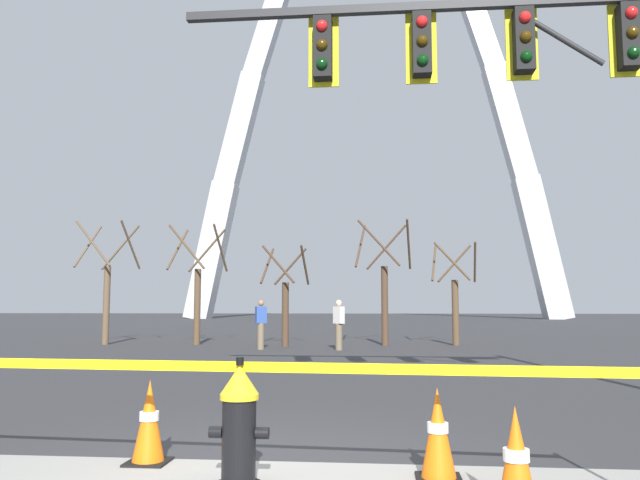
# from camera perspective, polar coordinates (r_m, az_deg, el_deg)

# --- Properties ---
(ground_plane) EXTENTS (240.00, 240.00, 0.00)m
(ground_plane) POSITION_cam_1_polar(r_m,az_deg,el_deg) (5.92, -4.72, -19.43)
(ground_plane) COLOR #333335
(fire_hydrant) EXTENTS (0.46, 0.48, 0.99)m
(fire_hydrant) POSITION_cam_1_polar(r_m,az_deg,el_deg) (5.11, -7.23, -16.21)
(fire_hydrant) COLOR black
(fire_hydrant) RESTS_ON ground
(caution_tape_barrier) EXTENTS (5.89, 0.42, 0.99)m
(caution_tape_barrier) POSITION_cam_1_polar(r_m,az_deg,el_deg) (5.09, -6.73, -13.69)
(caution_tape_barrier) COLOR #232326
(caution_tape_barrier) RESTS_ON ground
(traffic_cone_by_hydrant) EXTENTS (0.36, 0.36, 0.73)m
(traffic_cone_by_hydrant) POSITION_cam_1_polar(r_m,az_deg,el_deg) (4.59, 17.17, -18.59)
(traffic_cone_by_hydrant) COLOR black
(traffic_cone_by_hydrant) RESTS_ON ground
(traffic_cone_mid_sidewalk) EXTENTS (0.36, 0.36, 0.73)m
(traffic_cone_mid_sidewalk) POSITION_cam_1_polar(r_m,az_deg,el_deg) (5.41, 10.51, -16.75)
(traffic_cone_mid_sidewalk) COLOR black
(traffic_cone_mid_sidewalk) RESTS_ON ground
(traffic_cone_curb_edge) EXTENTS (0.36, 0.36, 0.73)m
(traffic_cone_curb_edge) POSITION_cam_1_polar(r_m,az_deg,el_deg) (6.05, -15.05, -15.50)
(traffic_cone_curb_edge) COLOR black
(traffic_cone_curb_edge) RESTS_ON ground
(traffic_signal_gantry) EXTENTS (7.82, 0.44, 6.00)m
(traffic_signal_gantry) POSITION_cam_1_polar(r_m,az_deg,el_deg) (9.54, 20.42, 12.89)
(traffic_signal_gantry) COLOR #232326
(traffic_signal_gantry) RESTS_ON ground
(monument_arch) EXTENTS (42.84, 2.69, 55.16)m
(monument_arch) POSITION_cam_1_polar(r_m,az_deg,el_deg) (75.08, 4.63, 11.33)
(monument_arch) COLOR #B2B5BC
(monument_arch) RESTS_ON ground
(tree_far_left) EXTENTS (2.06, 2.07, 4.48)m
(tree_far_left) POSITION_cam_1_polar(r_m,az_deg,el_deg) (24.72, -18.53, -4.24)
(tree_far_left) COLOR brown
(tree_far_left) RESTS_ON ground
(tree_left_mid) EXTENTS (1.99, 2.00, 4.32)m
(tree_left_mid) POSITION_cam_1_polar(r_m,az_deg,el_deg) (23.78, -10.91, -4.55)
(tree_left_mid) COLOR brown
(tree_left_mid) RESTS_ON ground
(tree_center_left) EXTENTS (1.62, 1.63, 3.48)m
(tree_center_left) POSITION_cam_1_polar(r_m,az_deg,el_deg) (22.25, -3.13, -5.54)
(tree_center_left) COLOR #473323
(tree_center_left) RESTS_ON ground
(tree_center_right) EXTENTS (2.04, 2.05, 4.43)m
(tree_center_right) POSITION_cam_1_polar(r_m,az_deg,el_deg) (22.95, 5.78, -4.47)
(tree_center_right) COLOR #473323
(tree_center_right) RESTS_ON ground
(tree_right_mid) EXTENTS (1.70, 1.71, 3.66)m
(tree_right_mid) POSITION_cam_1_polar(r_m,az_deg,el_deg) (23.38, 11.99, -5.24)
(tree_right_mid) COLOR brown
(tree_right_mid) RESTS_ON ground
(pedestrian_walking_left) EXTENTS (0.39, 0.34, 1.59)m
(pedestrian_walking_left) POSITION_cam_1_polar(r_m,az_deg,el_deg) (20.84, -5.31, -7.49)
(pedestrian_walking_left) COLOR brown
(pedestrian_walking_left) RESTS_ON ground
(pedestrian_standing_center) EXTENTS (0.38, 0.38, 1.59)m
(pedestrian_standing_center) POSITION_cam_1_polar(r_m,az_deg,el_deg) (20.42, 1.70, -7.54)
(pedestrian_standing_center) COLOR brown
(pedestrian_standing_center) RESTS_ON ground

